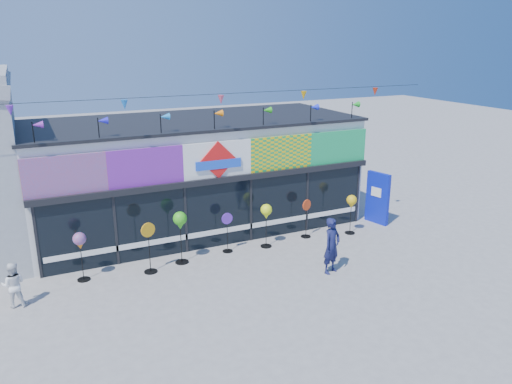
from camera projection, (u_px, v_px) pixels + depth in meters
ground at (262, 287)px, 14.56m from camera, size 80.00×80.00×0.00m
kite_shop at (195, 173)px, 19.10m from camera, size 16.00×5.70×5.31m
blue_sign at (378, 198)px, 19.43m from camera, size 0.40×1.02×2.03m
spinner_0 at (80, 242)px, 14.65m from camera, size 0.39×0.39×1.53m
spinner_1 at (149, 246)px, 15.26m from camera, size 0.45×0.42×1.63m
spinner_2 at (180, 222)px, 15.77m from camera, size 0.44×0.44×1.74m
spinner_3 at (227, 231)px, 16.81m from camera, size 0.39×0.35×1.39m
spinner_4 at (266, 213)px, 17.07m from camera, size 0.39×0.39×1.56m
spinner_5 at (306, 217)px, 18.07m from camera, size 0.39×0.37×1.44m
spinner_6 at (351, 203)px, 18.29m from camera, size 0.38×0.38×1.49m
adult_man at (332, 246)px, 15.26m from camera, size 0.75×0.62×1.77m
child at (14, 285)px, 13.35m from camera, size 0.68×0.48×1.27m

